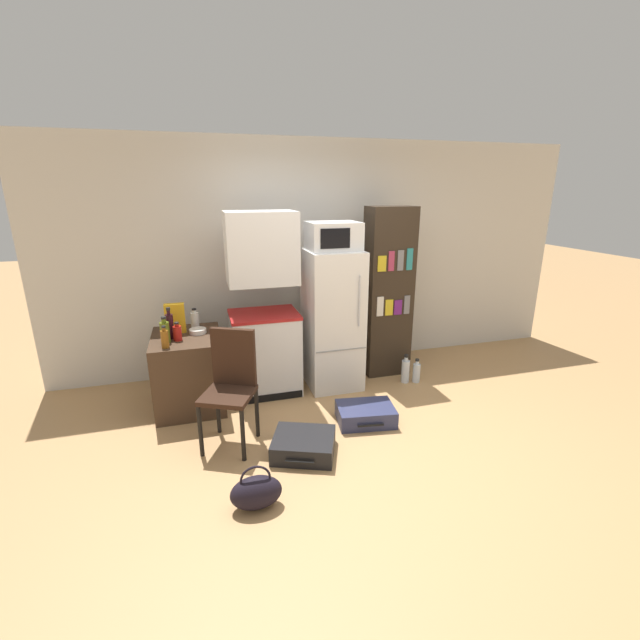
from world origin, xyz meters
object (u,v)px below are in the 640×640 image
(kitchen_hutch, at_px, (264,312))
(bowl, at_px, (198,331))
(bookshelf, at_px, (388,293))
(bottle_milk_white, at_px, (195,319))
(refrigerator, at_px, (332,319))
(suitcase_small_flat, at_px, (304,445))
(water_bottle_middle, at_px, (405,371))
(cereal_box, at_px, (175,318))
(side_table, at_px, (189,371))
(water_bottle_front, at_px, (416,372))
(bottle_olive_oil, at_px, (165,332))
(suitcase_large_flat, at_px, (366,414))
(bottle_amber_beer, at_px, (165,339))
(handbag, at_px, (256,492))
(microwave, at_px, (333,236))
(chair, at_px, (231,378))
(bottle_ketchup_red, at_px, (177,333))
(bottle_wine_dark, at_px, (170,326))

(kitchen_hutch, relative_size, bowl, 11.52)
(bookshelf, xyz_separation_m, bottle_milk_white, (-2.15, 0.03, -0.14))
(refrigerator, xyz_separation_m, bowl, (-1.42, -0.03, 0.01))
(suitcase_small_flat, height_order, water_bottle_middle, water_bottle_middle)
(bowl, bearing_deg, bookshelf, 4.74)
(kitchen_hutch, bearing_deg, cereal_box, 179.19)
(side_table, distance_m, water_bottle_front, 2.49)
(side_table, distance_m, suitcase_small_flat, 1.48)
(bottle_olive_oil, relative_size, suitcase_large_flat, 0.43)
(bookshelf, xyz_separation_m, suitcase_large_flat, (-0.66, -1.04, -0.89))
(bookshelf, distance_m, water_bottle_front, 0.96)
(bottle_amber_beer, bearing_deg, side_table, 59.01)
(cereal_box, height_order, handbag, cereal_box)
(microwave, height_order, handbag, microwave)
(chair, bearing_deg, suitcase_large_flat, 24.00)
(bowl, xyz_separation_m, suitcase_small_flat, (0.78, -1.19, -0.69))
(suitcase_small_flat, bearing_deg, bottle_olive_oil, 158.60)
(bookshelf, bearing_deg, bottle_olive_oil, -171.44)
(microwave, distance_m, chair, 1.80)
(side_table, xyz_separation_m, cereal_box, (-0.09, 0.13, 0.52))
(chair, bearing_deg, cereal_box, 142.62)
(bottle_milk_white, bearing_deg, handbag, -80.21)
(bowl, bearing_deg, bottle_amber_beer, -130.89)
(suitcase_small_flat, bearing_deg, bottle_milk_white, 141.61)
(bottle_amber_beer, distance_m, suitcase_large_flat, 1.98)
(microwave, relative_size, bottle_olive_oil, 2.08)
(bottle_olive_oil, bearing_deg, water_bottle_middle, 0.19)
(chair, xyz_separation_m, suitcase_small_flat, (0.53, -0.37, -0.51))
(bottle_ketchup_red, distance_m, water_bottle_middle, 2.51)
(bottle_amber_beer, distance_m, suitcase_small_flat, 1.56)
(microwave, bearing_deg, bottle_olive_oil, -172.68)
(side_table, distance_m, bottle_amber_beer, 0.57)
(microwave, relative_size, bottle_ketchup_red, 2.93)
(bookshelf, xyz_separation_m, bowl, (-2.13, -0.18, -0.20))
(bowl, height_order, suitcase_large_flat, bowl)
(bottle_ketchup_red, xyz_separation_m, bottle_olive_oil, (-0.11, -0.03, 0.03))
(cereal_box, bearing_deg, bookshelf, 2.44)
(bottle_amber_beer, relative_size, water_bottle_front, 0.74)
(bottle_wine_dark, bearing_deg, bottle_milk_white, 51.79)
(kitchen_hutch, distance_m, chair, 1.03)
(water_bottle_front, bearing_deg, bottle_ketchup_red, 178.80)
(kitchen_hutch, xyz_separation_m, bottle_milk_white, (-0.70, 0.14, -0.07))
(microwave, xyz_separation_m, cereal_box, (-1.62, 0.05, -0.76))
(bottle_wine_dark, bearing_deg, bowl, 18.78)
(bottle_wine_dark, bearing_deg, kitchen_hutch, 9.19)
(microwave, height_order, bowl, microwave)
(kitchen_hutch, height_order, bottle_amber_beer, kitchen_hutch)
(bottle_olive_oil, height_order, bottle_wine_dark, bottle_wine_dark)
(water_bottle_front, bearing_deg, chair, -163.83)
(bottle_olive_oil, distance_m, suitcase_large_flat, 2.03)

